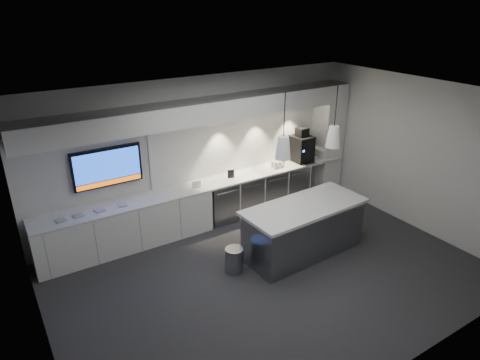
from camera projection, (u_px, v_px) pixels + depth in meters
floor at (271, 274)px, 7.31m from camera, size 7.00×7.00×0.00m
ceiling at (277, 101)px, 6.13m from camera, size 7.00×7.00×0.00m
wall_back at (200, 151)px, 8.66m from camera, size 7.00×0.00×7.00m
wall_front at (406, 276)px, 4.77m from camera, size 7.00×0.00×7.00m
wall_left at (32, 263)px, 5.00m from camera, size 0.00×7.00×7.00m
wall_right at (417, 155)px, 8.43m from camera, size 0.00×7.00×7.00m
back_counter at (209, 184)px, 8.65m from camera, size 6.80×0.65×0.04m
left_base_cabinets at (127, 226)px, 7.97m from camera, size 3.30×0.63×0.86m
fridge_unit_a at (220, 201)px, 8.96m from camera, size 0.60×0.61×0.85m
fridge_unit_b at (245, 195)px, 9.26m from camera, size 0.60×0.61×0.85m
fridge_unit_c at (269, 188)px, 9.57m from camera, size 0.60×0.61×0.85m
fridge_unit_d at (291, 182)px, 9.88m from camera, size 0.60×0.61×0.85m
backsplash at (250, 139)px, 9.21m from camera, size 4.60×0.03×1.30m
soffit at (206, 110)px, 8.07m from camera, size 6.90×0.60×0.40m
column at (327, 138)px, 10.07m from camera, size 0.55×0.55×2.60m
wall_tv at (107, 167)px, 7.67m from camera, size 1.25×0.07×0.72m
island at (303, 229)px, 7.76m from camera, size 2.34×1.09×0.97m
bin at (234, 260)px, 7.32m from camera, size 0.39×0.39×0.44m
coffee_machine at (301, 147)px, 9.72m from camera, size 0.44×0.61×0.78m
sign_black at (231, 174)px, 8.86m from camera, size 0.14×0.06×0.18m
sign_white at (197, 185)px, 8.41m from camera, size 0.18×0.02×0.14m
cup_cluster at (278, 164)px, 9.41m from camera, size 0.29×0.18×0.16m
tray_a at (61, 220)px, 7.18m from camera, size 0.19×0.19×0.02m
tray_b at (78, 216)px, 7.34m from camera, size 0.19×0.19×0.02m
tray_c at (99, 210)px, 7.52m from camera, size 0.20×0.20×0.02m
tray_d at (123, 205)px, 7.72m from camera, size 0.18×0.18×0.02m
pendant_left at (283, 147)px, 6.84m from camera, size 0.26×0.26×1.07m
pendant_right at (333, 136)px, 7.37m from camera, size 0.26×0.26×1.07m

